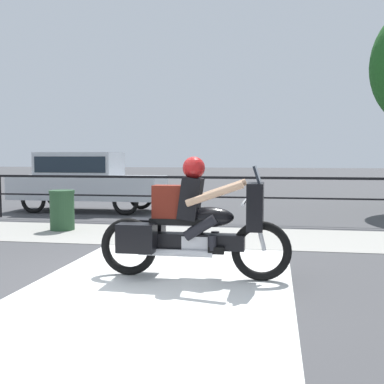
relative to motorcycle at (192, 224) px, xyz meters
name	(u,v)px	position (x,y,z in m)	size (l,w,h in m)	color
ground_plane	(124,278)	(-0.87, -0.19, -0.71)	(120.00, 120.00, 0.00)	#424244
sidewalk_band	(177,235)	(-0.87, 3.21, -0.70)	(44.00, 2.40, 0.01)	#99968E
crosswalk_band	(161,284)	(-0.31, -0.39, -0.70)	(3.20, 6.00, 0.01)	silver
fence_railing	(194,186)	(-0.87, 5.29, 0.16)	(36.00, 0.05, 1.11)	black
motorcycle	(192,224)	(0.00, 0.00, 0.00)	(2.52, 0.76, 1.58)	black
parked_car	(85,178)	(-4.33, 6.96, 0.25)	(4.29, 1.63, 1.69)	#B7BCC4
trash_bin	(62,210)	(-3.42, 3.49, -0.28)	(0.54, 0.54, 0.86)	#284C2D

